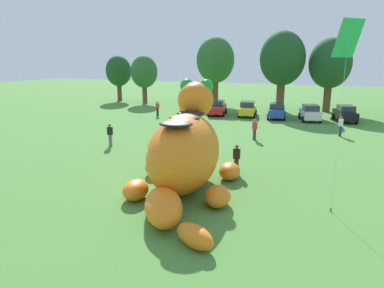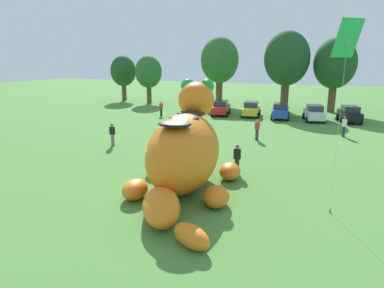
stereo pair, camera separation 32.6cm
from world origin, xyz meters
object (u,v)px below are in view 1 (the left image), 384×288
Objects in this scene: car_white at (310,113)px; tethered_flying_kite at (348,41)px; car_red at (217,108)px; spectator_mid_field at (158,109)px; car_blue at (277,111)px; car_black at (345,114)px; spectator_by_cars at (340,126)px; car_orange at (190,107)px; car_yellow at (248,109)px; spectator_near_inflatable at (255,129)px; spectator_wandering at (110,135)px; giant_inflatable_creature at (185,151)px; spectator_far_side at (236,159)px.

car_white is 24.76m from tethered_flying_kite.
spectator_mid_field is at bearing -151.78° from car_red.
car_blue and car_black have the same top height.
spectator_by_cars is at bearing -67.81° from car_white.
car_orange and car_yellow have the same top height.
tethered_flying_kite is (19.06, -20.47, 6.27)m from spectator_mid_field.
spectator_wandering is at bearing -147.39° from spectator_near_inflatable.
car_white is at bearing 0.90° from car_orange.
spectator_near_inflatable is (6.82, -11.24, -0.01)m from car_red.
car_white is 2.56× the size of spectator_near_inflatable.
car_white is at bearing 95.92° from tethered_flying_kite.
spectator_mid_field is 1.00× the size of spectator_wandering.
car_blue is (10.23, 0.33, 0.00)m from car_orange.
car_red reaches higher than spectator_by_cars.
spectator_by_cars is 19.21m from spectator_wandering.
car_blue is 2.50× the size of spectator_mid_field.
car_yellow and car_blue have the same top height.
spectator_near_inflatable is 1.00× the size of spectator_mid_field.
giant_inflatable_creature is 5.86× the size of spectator_by_cars.
car_white reaches higher than spectator_far_side.
tethered_flying_kite reaches higher than spectator_far_side.
car_white is (10.39, 0.04, 0.00)m from car_red.
giant_inflatable_creature is 25.21m from car_orange.
car_yellow is at bearing 5.03° from car_orange.
spectator_mid_field is 1.00× the size of spectator_far_side.
spectator_wandering is at bearing 145.00° from giant_inflatable_creature.
car_black reaches higher than spectator_mid_field.
car_orange is 0.99× the size of car_white.
spectator_far_side is (-2.72, -20.26, -0.01)m from car_white.
spectator_by_cars is 1.00× the size of spectator_wandering.
giant_inflatable_creature is at bearing -114.40° from spectator_by_cars.
car_black is at bearing 87.67° from tethered_flying_kite.
car_yellow is at bearing 142.28° from spectator_by_cars.
spectator_by_cars is at bearing -28.29° from car_red.
giant_inflatable_creature is 5.86× the size of spectator_far_side.
giant_inflatable_creature reaches higher than car_white.
car_red is at bearing -178.76° from car_blue.
car_white is at bearing 52.79° from spectator_wandering.
car_orange is 18.12m from spectator_by_cars.
spectator_near_inflatable is 1.00× the size of spectator_far_side.
car_yellow is 1.00× the size of car_blue.
spectator_far_side is at bearing -97.64° from car_white.
giant_inflatable_creature is 2.33× the size of car_yellow.
car_white reaches higher than spectator_by_cars.
car_yellow is (-2.38, 24.02, -1.10)m from giant_inflatable_creature.
car_red is 27.76m from tethered_flying_kite.
car_yellow reaches higher than spectator_by_cars.
spectator_by_cars is at bearing -11.17° from spectator_mid_field.
giant_inflatable_creature is 23.63m from spectator_mid_field.
giant_inflatable_creature is 24.17m from car_yellow.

